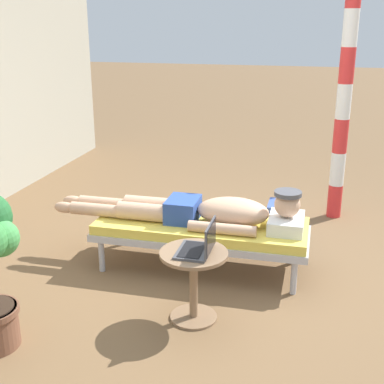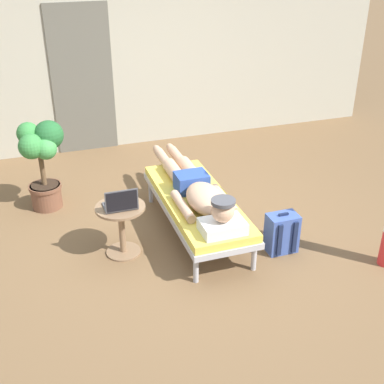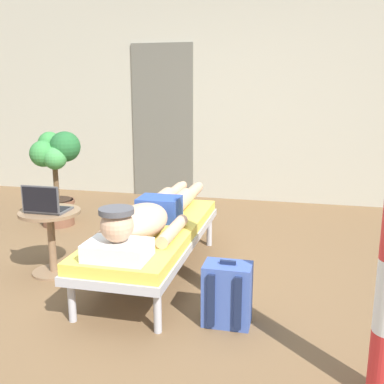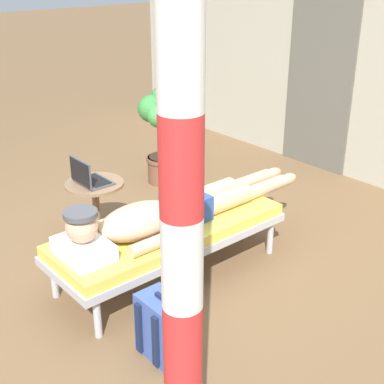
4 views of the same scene
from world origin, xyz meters
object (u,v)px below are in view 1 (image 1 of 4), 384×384
backpack (278,223)px  porch_post (344,101)px  person_reclining (206,211)px  laptop (201,245)px  side_table (194,274)px  lounge_chair (202,230)px

backpack → porch_post: size_ratio=0.17×
person_reclining → laptop: (-0.82, -0.14, 0.06)m
laptop → person_reclining: bearing=10.1°
side_table → backpack: side_table is taller
lounge_chair → porch_post: size_ratio=0.72×
side_table → porch_post: bearing=-23.1°
backpack → porch_post: (0.85, -0.54, 1.06)m
laptop → porch_post: bearing=-22.1°
person_reclining → backpack: bearing=-39.1°
person_reclining → backpack: (0.68, -0.56, -0.32)m
lounge_chair → porch_post: 2.11m
side_table → laptop: size_ratio=1.69×
laptop → porch_post: 2.62m
backpack → porch_post: bearing=-32.6°
side_table → backpack: bearing=-17.1°
side_table → person_reclining: bearing=6.5°
lounge_chair → person_reclining: (0.00, -0.04, 0.17)m
lounge_chair → porch_post: bearing=-36.5°
person_reclining → side_table: (-0.82, -0.09, -0.16)m
backpack → laptop: bearing=164.7°
lounge_chair → side_table: 0.83m
porch_post → laptop: bearing=157.9°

